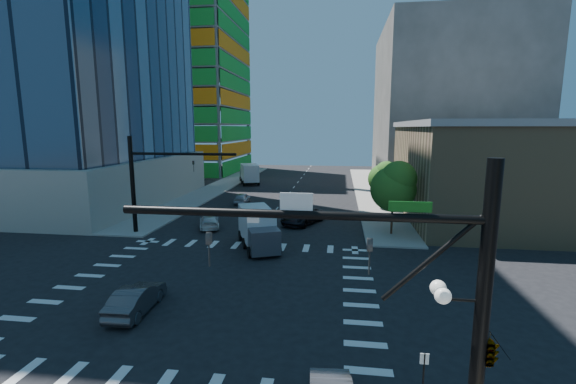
# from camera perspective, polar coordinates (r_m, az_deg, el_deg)

# --- Properties ---
(ground) EXTENTS (160.00, 160.00, 0.00)m
(ground) POSITION_cam_1_polar(r_m,az_deg,el_deg) (25.03, -11.06, -13.95)
(ground) COLOR black
(ground) RESTS_ON ground
(road_markings) EXTENTS (20.00, 20.00, 0.01)m
(road_markings) POSITION_cam_1_polar(r_m,az_deg,el_deg) (25.03, -11.06, -13.94)
(road_markings) COLOR silver
(road_markings) RESTS_ON ground
(sidewalk_ne) EXTENTS (5.00, 60.00, 0.15)m
(sidewalk_ne) POSITION_cam_1_polar(r_m,az_deg,el_deg) (62.64, 12.11, 0.27)
(sidewalk_ne) COLOR gray
(sidewalk_ne) RESTS_ON ground
(sidewalk_nw) EXTENTS (5.00, 60.00, 0.15)m
(sidewalk_nw) POSITION_cam_1_polar(r_m,az_deg,el_deg) (65.63, -10.21, 0.75)
(sidewalk_nw) COLOR gray
(sidewalk_nw) RESTS_ON ground
(construction_building) EXTENTS (25.16, 34.50, 70.60)m
(construction_building) POSITION_cam_1_polar(r_m,az_deg,el_deg) (91.86, -15.60, 18.39)
(construction_building) COLOR gray
(construction_building) RESTS_ON ground
(commercial_building) EXTENTS (20.50, 22.50, 10.60)m
(commercial_building) POSITION_cam_1_polar(r_m,az_deg,el_deg) (47.22, 29.31, 2.72)
(commercial_building) COLOR #8E7752
(commercial_building) RESTS_ON ground
(bg_building_ne) EXTENTS (24.00, 30.00, 28.00)m
(bg_building_ne) POSITION_cam_1_polar(r_m,az_deg,el_deg) (79.19, 22.40, 11.78)
(bg_building_ne) COLOR #5A5651
(bg_building_ne) RESTS_ON ground
(signal_mast_se) EXTENTS (10.51, 2.48, 9.00)m
(signal_mast_se) POSITION_cam_1_polar(r_m,az_deg,el_deg) (11.67, 22.48, -15.99)
(signal_mast_se) COLOR black
(signal_mast_se) RESTS_ON sidewalk_se
(signal_mast_nw) EXTENTS (10.20, 0.40, 9.00)m
(signal_mast_nw) POSITION_cam_1_polar(r_m,az_deg,el_deg) (37.85, -20.12, 2.25)
(signal_mast_nw) COLOR black
(signal_mast_nw) RESTS_ON sidewalk_nw
(tree_south) EXTENTS (4.16, 4.16, 6.82)m
(tree_south) POSITION_cam_1_polar(r_m,az_deg,el_deg) (36.30, 15.56, 0.91)
(tree_south) COLOR #382316
(tree_south) RESTS_ON sidewalk_ne
(tree_north) EXTENTS (3.54, 3.52, 5.78)m
(tree_north) POSITION_cam_1_polar(r_m,az_deg,el_deg) (48.24, 13.99, 2.19)
(tree_north) COLOR #382316
(tree_north) RESTS_ON sidewalk_ne
(no_parking_sign) EXTENTS (0.30, 0.06, 2.20)m
(no_parking_sign) POSITION_cam_1_polar(r_m,az_deg,el_deg) (15.57, 19.43, -24.21)
(no_parking_sign) COLOR black
(no_parking_sign) RESTS_ON ground
(car_nb_far) EXTENTS (4.74, 6.28, 1.58)m
(car_nb_far) POSITION_cam_1_polar(r_m,az_deg,el_deg) (40.11, 2.15, -3.61)
(car_nb_far) COLOR black
(car_nb_far) RESTS_ON ground
(car_sb_near) EXTENTS (3.30, 4.92, 1.32)m
(car_sb_near) POSITION_cam_1_polar(r_m,az_deg,el_deg) (39.35, -11.59, -4.26)
(car_sb_near) COLOR silver
(car_sb_near) RESTS_ON ground
(car_sb_mid) EXTENTS (1.72, 4.12, 1.39)m
(car_sb_mid) POSITION_cam_1_polar(r_m,az_deg,el_deg) (51.24, -6.79, -0.90)
(car_sb_mid) COLOR #B2B3BA
(car_sb_mid) RESTS_ON ground
(car_sb_cross) EXTENTS (1.76, 4.56, 1.48)m
(car_sb_cross) POSITION_cam_1_polar(r_m,az_deg,el_deg) (23.13, -21.55, -14.49)
(car_sb_cross) COLOR #444448
(car_sb_cross) RESTS_ON ground
(box_truck_near) EXTENTS (4.74, 6.58, 3.18)m
(box_truck_near) POSITION_cam_1_polar(r_m,az_deg,el_deg) (32.06, -4.36, -5.87)
(box_truck_near) COLOR black
(box_truck_near) RESTS_ON ground
(box_truck_far) EXTENTS (5.01, 7.29, 3.52)m
(box_truck_far) POSITION_cam_1_polar(r_m,az_deg,el_deg) (69.19, -5.80, 2.54)
(box_truck_far) COLOR black
(box_truck_far) RESTS_ON ground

